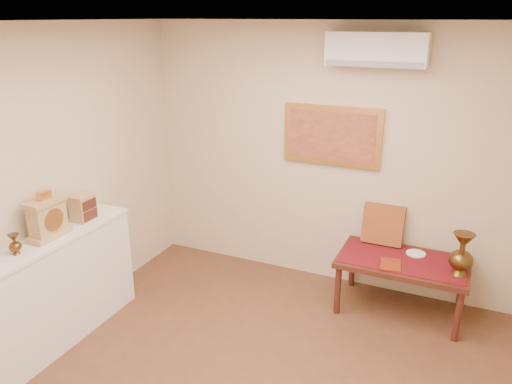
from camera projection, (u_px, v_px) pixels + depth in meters
The scene contains 15 objects.
ceiling at pixel (228, 22), 2.72m from camera, with size 4.50×4.50×0.00m, color white.
wall_back at pixel (331, 159), 5.10m from camera, with size 4.00×0.02×2.70m, color beige.
wall_left at pixel (7, 201), 3.94m from camera, with size 0.02×4.50×2.70m, color beige.
brass_urn_small at pixel (14, 241), 3.85m from camera, with size 0.10×0.10×0.22m, color brown, non-canonical shape.
table_cloth at pixel (403, 259), 4.72m from camera, with size 1.14×0.59×0.01m, color maroon.
brass_urn_tall at pixel (462, 250), 4.37m from camera, with size 0.21×0.21×0.48m, color brown, non-canonical shape.
plate at pixel (416, 253), 4.82m from camera, with size 0.18×0.18×0.01m, color white.
menu at pixel (391, 265), 4.60m from camera, with size 0.18×0.25×0.01m, color maroon.
cushion at pixel (383, 224), 5.00m from camera, with size 0.40×0.10×0.40m, color maroon.
display_ledge at pixel (39, 300), 4.16m from camera, with size 0.37×2.02×0.98m.
mantel_clock at pixel (47, 218), 4.12m from camera, with size 0.17×0.36×0.41m.
wooden_chest at pixel (83, 207), 4.50m from camera, with size 0.16×0.21×0.24m.
low_table at pixel (403, 266), 4.74m from camera, with size 1.20×0.70×0.55m.
painting at pixel (332, 135), 5.00m from camera, with size 1.00×0.06×0.60m.
ac_unit at pixel (377, 49), 4.47m from camera, with size 0.90×0.25×0.30m.
Camera 1 is at (1.31, -2.56, 2.73)m, focal length 35.00 mm.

